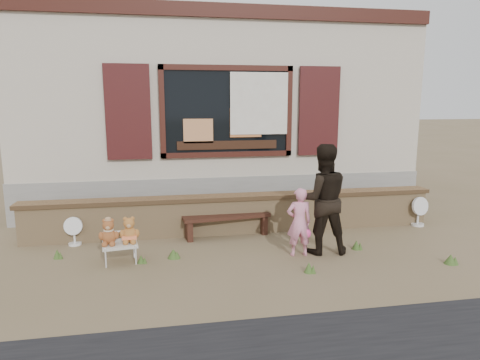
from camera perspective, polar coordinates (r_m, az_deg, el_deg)
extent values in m
plane|color=brown|center=(6.58, 0.94, -9.56)|extent=(80.00, 80.00, 0.00)
cube|color=#A79A87|center=(10.62, -3.82, 11.32)|extent=(8.00, 5.00, 3.20)
cube|color=gray|center=(10.78, -3.68, 0.64)|extent=(8.04, 5.04, 0.80)
cube|color=black|center=(8.11, -1.74, 9.08)|extent=(2.30, 0.04, 1.50)
cube|color=#381610|center=(8.11, -1.75, 14.74)|extent=(2.50, 0.08, 0.10)
cube|color=#381610|center=(8.16, -1.69, 3.45)|extent=(2.50, 0.08, 0.10)
cube|color=#381610|center=(8.01, -10.35, 8.90)|extent=(0.10, 0.08, 1.70)
cube|color=#381610|center=(8.36, 6.55, 9.07)|extent=(0.10, 0.08, 1.70)
cube|color=black|center=(8.02, -14.69, 8.73)|extent=(0.80, 0.07, 1.70)
cube|color=black|center=(8.54, 10.47, 8.99)|extent=(0.80, 0.07, 1.70)
cube|color=beige|center=(8.15, 2.57, 10.14)|extent=(1.10, 0.02, 1.15)
cube|color=#381610|center=(8.27, -1.83, 21.65)|extent=(8.00, 0.12, 0.25)
cube|color=black|center=(8.13, -1.68, 4.70)|extent=(1.90, 0.06, 0.16)
cube|color=tan|center=(8.04, -5.60, 6.53)|extent=(0.55, 0.06, 0.45)
cube|color=#E08447|center=(8.15, 0.75, 7.69)|extent=(0.60, 0.06, 0.55)
cube|color=tan|center=(7.42, -0.55, -4.76)|extent=(7.00, 0.30, 0.60)
cube|color=brown|center=(7.34, -0.56, -2.27)|extent=(7.10, 0.36, 0.07)
cube|color=black|center=(7.19, -1.80, -4.87)|extent=(1.49, 0.48, 0.06)
cube|color=black|center=(7.11, -6.83, -6.74)|extent=(0.12, 0.28, 0.31)
cube|color=black|center=(7.43, 3.02, -5.91)|extent=(0.12, 0.28, 0.31)
cube|color=beige|center=(6.31, -15.73, -8.23)|extent=(0.53, 0.48, 0.04)
cylinder|color=silver|center=(6.19, -17.46, -10.14)|extent=(0.02, 0.02, 0.25)
cylinder|color=silver|center=(6.20, -13.71, -9.91)|extent=(0.02, 0.02, 0.25)
cylinder|color=silver|center=(6.53, -17.51, -9.04)|extent=(0.02, 0.02, 0.25)
cylinder|color=silver|center=(6.54, -13.96, -8.82)|extent=(0.02, 0.02, 0.25)
imported|color=pink|center=(6.34, 7.88, -5.57)|extent=(0.38, 0.26, 1.02)
imported|color=black|center=(6.46, 10.91, -2.52)|extent=(0.86, 0.71, 1.64)
cylinder|color=white|center=(7.35, -21.14, -7.94)|extent=(0.20, 0.20, 0.04)
cylinder|color=white|center=(7.32, -21.21, -7.01)|extent=(0.03, 0.03, 0.25)
cylinder|color=white|center=(7.27, -21.30, -5.67)|extent=(0.29, 0.12, 0.29)
cylinder|color=silver|center=(8.53, 22.57, -5.49)|extent=(0.23, 0.23, 0.04)
cylinder|color=silver|center=(8.49, 22.64, -4.55)|extent=(0.04, 0.04, 0.29)
cylinder|color=silver|center=(8.44, 22.74, -3.18)|extent=(0.35, 0.16, 0.34)
cone|color=#3C5923|center=(6.84, -23.20, -9.03)|extent=(0.12, 0.12, 0.14)
cone|color=#3C5923|center=(6.39, -8.88, -9.66)|extent=(0.17, 0.17, 0.14)
cone|color=#3C5923|center=(6.29, -13.06, -10.21)|extent=(0.11, 0.11, 0.12)
cone|color=#3C5923|center=(6.78, 26.26, -9.44)|extent=(0.17, 0.17, 0.14)
cone|color=#3C5923|center=(5.89, 9.17, -11.43)|extent=(0.13, 0.13, 0.14)
cone|color=#3C5923|center=(6.90, 15.24, -8.34)|extent=(0.13, 0.13, 0.14)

